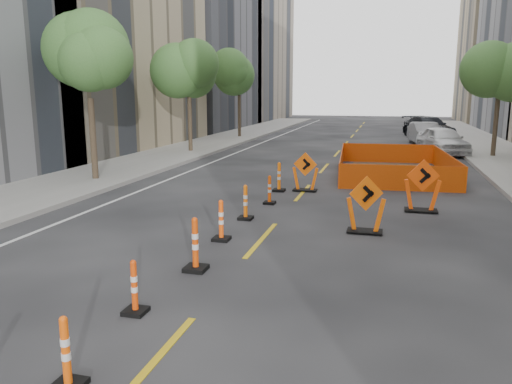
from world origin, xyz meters
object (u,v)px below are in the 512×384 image
(channelizer_7, at_px, (279,177))
(parked_car_near, at_px, (443,140))
(channelizer_3, at_px, (195,244))
(chevron_sign_right, at_px, (422,186))
(parked_car_mid, at_px, (425,134))
(channelizer_1, at_px, (66,353))
(channelizer_5, at_px, (246,202))
(channelizer_2, at_px, (134,287))
(chevron_sign_center, at_px, (366,205))
(channelizer_6, at_px, (270,190))
(parked_car_far, at_px, (428,127))
(channelizer_4, at_px, (221,220))
(chevron_sign_left, at_px, (305,172))

(channelizer_7, distance_m, parked_car_near, 14.80)
(channelizer_3, relative_size, chevron_sign_right, 0.70)
(channelizer_3, height_order, parked_car_mid, parked_car_mid)
(channelizer_1, xyz_separation_m, channelizer_5, (-0.19, 8.45, 0.03))
(channelizer_2, bearing_deg, channelizer_1, -83.74)
(channelizer_7, distance_m, chevron_sign_center, 5.79)
(channelizer_7, xyz_separation_m, parked_car_near, (6.78, 13.15, 0.27))
(channelizer_5, xyz_separation_m, channelizer_6, (0.19, 2.11, -0.04))
(channelizer_6, relative_size, channelizer_7, 0.88)
(chevron_sign_center, bearing_deg, parked_car_far, 59.12)
(channelizer_4, height_order, parked_car_mid, parked_car_mid)
(channelizer_2, distance_m, parked_car_far, 35.38)
(channelizer_2, distance_m, channelizer_7, 10.56)
(channelizer_4, bearing_deg, channelizer_7, 89.55)
(channelizer_3, distance_m, parked_car_mid, 27.52)
(channelizer_2, relative_size, channelizer_6, 0.99)
(channelizer_6, distance_m, parked_car_near, 16.65)
(channelizer_2, xyz_separation_m, chevron_sign_left, (1.00, 10.83, 0.25))
(channelizer_4, relative_size, parked_car_far, 0.18)
(chevron_sign_right, xyz_separation_m, parked_car_far, (1.92, 26.14, 0.03))
(chevron_sign_left, xyz_separation_m, parked_car_mid, (5.23, 18.13, 0.05))
(channelizer_1, height_order, channelizer_5, channelizer_5)
(channelizer_2, distance_m, channelizer_6, 8.45)
(chevron_sign_center, bearing_deg, channelizer_1, -135.78)
(parked_car_near, bearing_deg, parked_car_mid, 81.72)
(channelizer_4, xyz_separation_m, channelizer_7, (0.05, 6.34, 0.03))
(channelizer_5, relative_size, chevron_sign_center, 0.67)
(channelizer_4, height_order, parked_car_near, parked_car_near)
(chevron_sign_left, relative_size, parked_car_mid, 0.31)
(channelizer_7, xyz_separation_m, parked_car_far, (6.73, 24.15, 0.30))
(channelizer_4, bearing_deg, channelizer_3, -85.29)
(channelizer_1, xyz_separation_m, parked_car_far, (6.59, 36.83, 0.35))
(channelizer_5, relative_size, parked_car_mid, 0.22)
(parked_car_near, height_order, parked_car_far, parked_car_far)
(channelizer_2, distance_m, channelizer_3, 2.13)
(chevron_sign_center, xyz_separation_m, chevron_sign_right, (1.52, 2.77, 0.05))
(channelizer_1, relative_size, channelizer_4, 0.94)
(channelizer_1, xyz_separation_m, parked_car_near, (6.63, 25.83, 0.33))
(channelizer_1, bearing_deg, channelizer_2, 96.26)
(channelizer_6, relative_size, parked_car_far, 0.16)
(channelizer_3, relative_size, channelizer_7, 1.05)
(channelizer_3, distance_m, chevron_sign_right, 7.99)
(chevron_sign_left, height_order, parked_car_far, parked_car_far)
(channelizer_1, xyz_separation_m, channelizer_2, (-0.23, 2.11, -0.02))
(parked_car_mid, bearing_deg, channelizer_7, -117.24)
(channelizer_3, bearing_deg, channelizer_4, 94.71)
(channelizer_4, height_order, chevron_sign_left, chevron_sign_left)
(channelizer_5, xyz_separation_m, parked_car_mid, (6.18, 22.63, 0.26))
(channelizer_3, xyz_separation_m, channelizer_7, (-0.12, 8.45, -0.02))
(channelizer_3, height_order, channelizer_6, channelizer_3)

